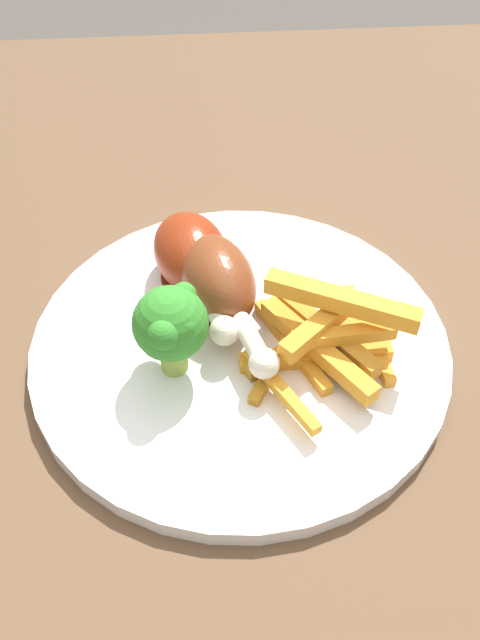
{
  "coord_description": "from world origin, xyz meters",
  "views": [
    {
      "loc": [
        -0.07,
        -0.34,
        1.11
      ],
      "look_at": [
        -0.05,
        -0.03,
        0.78
      ],
      "focal_mm": 40.38,
      "sensor_mm": 36.0,
      "label": 1
    }
  ],
  "objects": [
    {
      "name": "dining_table",
      "position": [
        0.0,
        0.0,
        0.64
      ],
      "size": [
        1.06,
        0.87,
        0.75
      ],
      "color": "brown",
      "rests_on": "ground_plane"
    },
    {
      "name": "dinner_plate",
      "position": [
        -0.05,
        -0.03,
        0.75
      ],
      "size": [
        0.27,
        0.27,
        0.01
      ],
      "primitive_type": "cylinder",
      "color": "white",
      "rests_on": "dining_table"
    },
    {
      "name": "broccoli_floret_front",
      "position": [
        -0.09,
        -0.05,
        0.8
      ],
      "size": [
        0.05,
        0.05,
        0.06
      ],
      "color": "#93B449",
      "rests_on": "dinner_plate"
    },
    {
      "name": "carrot_fries_pile",
      "position": [
        0.0,
        -0.05,
        0.78
      ],
      "size": [
        0.11,
        0.12,
        0.05
      ],
      "color": "orange",
      "rests_on": "dinner_plate"
    },
    {
      "name": "chicken_drumstick_near",
      "position": [
        -0.06,
        -0.0,
        0.78
      ],
      "size": [
        0.07,
        0.13,
        0.05
      ],
      "color": "#4F2010",
      "rests_on": "dinner_plate"
    },
    {
      "name": "chicken_drumstick_far",
      "position": [
        -0.07,
        0.02,
        0.78
      ],
      "size": [
        0.07,
        0.12,
        0.05
      ],
      "color": "#5B180A",
      "rests_on": "dinner_plate"
    }
  ]
}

